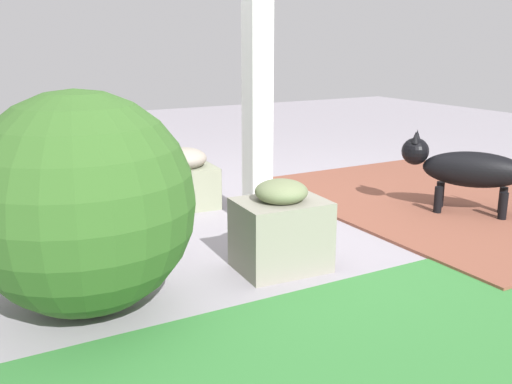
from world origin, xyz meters
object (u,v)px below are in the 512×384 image
(round_shrub, at_px, (82,203))
(dog, at_px, (464,168))
(porch_pillar, at_px, (257,18))
(stone_planter_mid, at_px, (281,229))
(stone_planter_nearest, at_px, (184,179))

(round_shrub, height_order, dog, round_shrub)
(porch_pillar, bearing_deg, round_shrub, 28.57)
(round_shrub, bearing_deg, stone_planter_mid, 178.50)
(porch_pillar, distance_m, stone_planter_mid, 1.24)
(porch_pillar, height_order, stone_planter_mid, porch_pillar)
(round_shrub, bearing_deg, stone_planter_nearest, -127.31)
(stone_planter_nearest, xyz_separation_m, round_shrub, (0.95, 1.24, 0.27))
(stone_planter_mid, xyz_separation_m, dog, (-1.51, -0.21, 0.10))
(stone_planter_mid, bearing_deg, porch_pillar, -110.05)
(porch_pillar, height_order, stone_planter_nearest, porch_pillar)
(stone_planter_nearest, height_order, round_shrub, round_shrub)
(stone_planter_nearest, distance_m, dog, 1.84)
(round_shrub, bearing_deg, porch_pillar, -151.43)
(round_shrub, xyz_separation_m, dog, (-2.45, -0.19, -0.15))
(stone_planter_mid, height_order, round_shrub, round_shrub)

